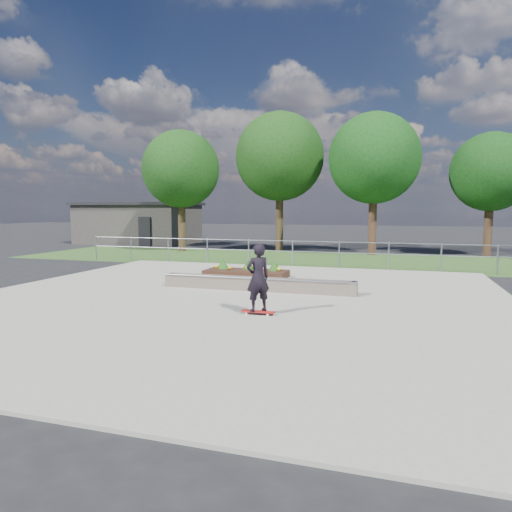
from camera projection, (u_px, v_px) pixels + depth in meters
The scene contains 12 objects.
ground at pixel (233, 300), 12.67m from camera, with size 120.00×120.00×0.00m, color black.
grass_verge at pixel (308, 259), 23.12m from camera, with size 30.00×8.00×0.02m, color #2A4B1E.
concrete_slab at pixel (233, 299), 12.67m from camera, with size 15.00×15.00×0.06m, color gray.
fence at pixel (293, 250), 19.72m from camera, with size 20.06×0.06×1.20m.
building at pixel (139, 223), 33.73m from camera, with size 8.40×5.40×3.00m.
tree_far_left at pixel (181, 169), 26.87m from camera, with size 4.55×4.55×7.15m.
tree_mid_left at pixel (280, 157), 27.08m from camera, with size 5.25×5.25×8.25m.
tree_mid_right at pixel (374, 159), 24.55m from camera, with size 4.90×4.90×7.70m.
tree_far_right at pixel (491, 172), 24.29m from camera, with size 4.20×4.20×6.60m.
grind_ledge at pixel (257, 284), 13.85m from camera, with size 6.00×0.44×0.43m.
planter_bed at pixel (247, 272), 16.65m from camera, with size 3.00×1.20×0.61m.
skateboarder at pixel (258, 278), 10.63m from camera, with size 0.80×0.67×1.67m.
Camera 1 is at (4.29, -11.73, 2.54)m, focal length 32.00 mm.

